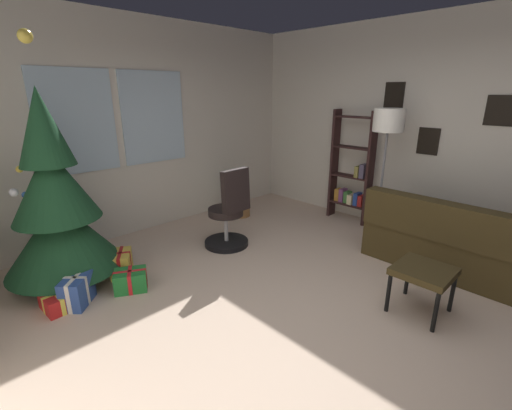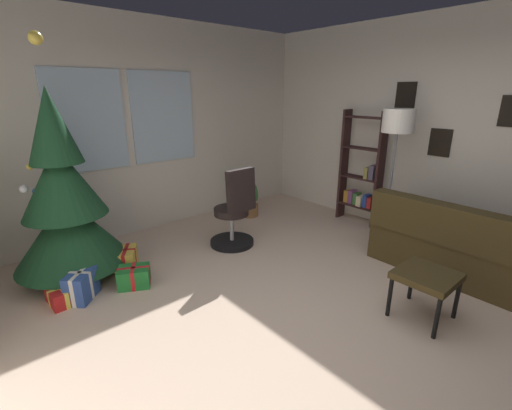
{
  "view_description": "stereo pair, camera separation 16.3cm",
  "coord_description": "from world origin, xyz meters",
  "px_view_note": "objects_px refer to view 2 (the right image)",
  "views": [
    {
      "loc": [
        -2.3,
        -1.49,
        1.9
      ],
      "look_at": [
        -0.26,
        0.59,
        0.94
      ],
      "focal_mm": 24.53,
      "sensor_mm": 36.0,
      "label": 1
    },
    {
      "loc": [
        -2.18,
        -1.6,
        1.9
      ],
      "look_at": [
        -0.26,
        0.59,
        0.94
      ],
      "focal_mm": 24.53,
      "sensor_mm": 36.0,
      "label": 2
    }
  ],
  "objects_px": {
    "couch": "(487,250)",
    "floor_lamp": "(397,130)",
    "footstool": "(426,279)",
    "potted_plant": "(249,201)",
    "holiday_tree": "(65,205)",
    "gift_box_green": "(134,277)",
    "office_chair": "(234,217)",
    "gift_box_blue": "(82,286)",
    "bookshelf": "(361,175)",
    "gift_box_gold": "(127,260)",
    "gift_box_red": "(62,295)"
  },
  "relations": [
    {
      "from": "couch",
      "to": "floor_lamp",
      "type": "distance_m",
      "value": 1.66
    },
    {
      "from": "footstool",
      "to": "potted_plant",
      "type": "distance_m",
      "value": 3.08
    },
    {
      "from": "couch",
      "to": "potted_plant",
      "type": "xyz_separation_m",
      "value": [
        -0.69,
        3.13,
        -0.05
      ]
    },
    {
      "from": "holiday_tree",
      "to": "gift_box_green",
      "type": "distance_m",
      "value": 1.01
    },
    {
      "from": "office_chair",
      "to": "floor_lamp",
      "type": "xyz_separation_m",
      "value": [
        1.61,
        -1.17,
        1.05
      ]
    },
    {
      "from": "footstool",
      "to": "holiday_tree",
      "type": "relative_size",
      "value": 0.19
    },
    {
      "from": "gift_box_blue",
      "to": "bookshelf",
      "type": "bearing_deg",
      "value": -8.2
    },
    {
      "from": "gift_box_blue",
      "to": "office_chair",
      "type": "xyz_separation_m",
      "value": [
        1.84,
        -0.01,
        0.26
      ]
    },
    {
      "from": "gift_box_blue",
      "to": "potted_plant",
      "type": "xyz_separation_m",
      "value": [
        2.72,
        0.77,
        0.1
      ]
    },
    {
      "from": "floor_lamp",
      "to": "gift_box_green",
      "type": "bearing_deg",
      "value": 160.14
    },
    {
      "from": "potted_plant",
      "to": "couch",
      "type": "bearing_deg",
      "value": -77.49
    },
    {
      "from": "gift_box_gold",
      "to": "gift_box_blue",
      "type": "distance_m",
      "value": 0.6
    },
    {
      "from": "bookshelf",
      "to": "potted_plant",
      "type": "distance_m",
      "value": 1.76
    },
    {
      "from": "bookshelf",
      "to": "potted_plant",
      "type": "xyz_separation_m",
      "value": [
        -1.06,
        1.31,
        -0.49
      ]
    },
    {
      "from": "gift_box_green",
      "to": "office_chair",
      "type": "relative_size",
      "value": 0.37
    },
    {
      "from": "couch",
      "to": "potted_plant",
      "type": "distance_m",
      "value": 3.2
    },
    {
      "from": "couch",
      "to": "office_chair",
      "type": "xyz_separation_m",
      "value": [
        -1.58,
        2.35,
        0.11
      ]
    },
    {
      "from": "gift_box_blue",
      "to": "office_chair",
      "type": "distance_m",
      "value": 1.86
    },
    {
      "from": "holiday_tree",
      "to": "floor_lamp",
      "type": "height_order",
      "value": "holiday_tree"
    },
    {
      "from": "office_chair",
      "to": "floor_lamp",
      "type": "distance_m",
      "value": 2.25
    },
    {
      "from": "gift_box_red",
      "to": "gift_box_gold",
      "type": "distance_m",
      "value": 0.73
    },
    {
      "from": "couch",
      "to": "office_chair",
      "type": "relative_size",
      "value": 1.85
    },
    {
      "from": "gift_box_blue",
      "to": "couch",
      "type": "bearing_deg",
      "value": -34.66
    },
    {
      "from": "gift_box_green",
      "to": "gift_box_blue",
      "type": "distance_m",
      "value": 0.48
    },
    {
      "from": "footstool",
      "to": "holiday_tree",
      "type": "height_order",
      "value": "holiday_tree"
    },
    {
      "from": "gift_box_red",
      "to": "holiday_tree",
      "type": "bearing_deg",
      "value": 61.27
    },
    {
      "from": "footstool",
      "to": "floor_lamp",
      "type": "bearing_deg",
      "value": 39.84
    },
    {
      "from": "holiday_tree",
      "to": "office_chair",
      "type": "bearing_deg",
      "value": -16.57
    },
    {
      "from": "footstool",
      "to": "gift_box_blue",
      "type": "xyz_separation_m",
      "value": [
        -2.15,
        2.26,
        -0.24
      ]
    },
    {
      "from": "bookshelf",
      "to": "gift_box_blue",
      "type": "bearing_deg",
      "value": 171.8
    },
    {
      "from": "gift_box_gold",
      "to": "floor_lamp",
      "type": "bearing_deg",
      "value": -26.34
    },
    {
      "from": "gift_box_red",
      "to": "gift_box_green",
      "type": "height_order",
      "value": "gift_box_green"
    },
    {
      "from": "holiday_tree",
      "to": "bookshelf",
      "type": "xyz_separation_m",
      "value": [
        3.69,
        -1.06,
        -0.07
      ]
    },
    {
      "from": "bookshelf",
      "to": "couch",
      "type": "bearing_deg",
      "value": -101.44
    },
    {
      "from": "footstool",
      "to": "couch",
      "type": "bearing_deg",
      "value": -4.43
    },
    {
      "from": "holiday_tree",
      "to": "gift_box_red",
      "type": "distance_m",
      "value": 0.89
    },
    {
      "from": "gift_box_gold",
      "to": "gift_box_red",
      "type": "bearing_deg",
      "value": -163.59
    },
    {
      "from": "holiday_tree",
      "to": "office_chair",
      "type": "xyz_separation_m",
      "value": [
        1.75,
        -0.52,
        -0.41
      ]
    },
    {
      "from": "holiday_tree",
      "to": "office_chair",
      "type": "height_order",
      "value": "holiday_tree"
    },
    {
      "from": "holiday_tree",
      "to": "potted_plant",
      "type": "xyz_separation_m",
      "value": [
        2.63,
        0.25,
        -0.56
      ]
    },
    {
      "from": "gift_box_gold",
      "to": "gift_box_blue",
      "type": "bearing_deg",
      "value": -154.08
    },
    {
      "from": "holiday_tree",
      "to": "gift_box_green",
      "type": "height_order",
      "value": "holiday_tree"
    },
    {
      "from": "gift_box_red",
      "to": "footstool",
      "type": "bearing_deg",
      "value": -45.08
    },
    {
      "from": "footstool",
      "to": "bookshelf",
      "type": "relative_size",
      "value": 0.28
    },
    {
      "from": "holiday_tree",
      "to": "bookshelf",
      "type": "bearing_deg",
      "value": -15.98
    },
    {
      "from": "holiday_tree",
      "to": "potted_plant",
      "type": "bearing_deg",
      "value": 5.46
    },
    {
      "from": "gift_box_blue",
      "to": "floor_lamp",
      "type": "xyz_separation_m",
      "value": [
        3.45,
        -1.18,
        1.31
      ]
    },
    {
      "from": "gift_box_green",
      "to": "potted_plant",
      "type": "bearing_deg",
      "value": 21.02
    },
    {
      "from": "holiday_tree",
      "to": "gift_box_red",
      "type": "bearing_deg",
      "value": -118.73
    },
    {
      "from": "holiday_tree",
      "to": "office_chair",
      "type": "relative_size",
      "value": 2.34
    }
  ]
}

